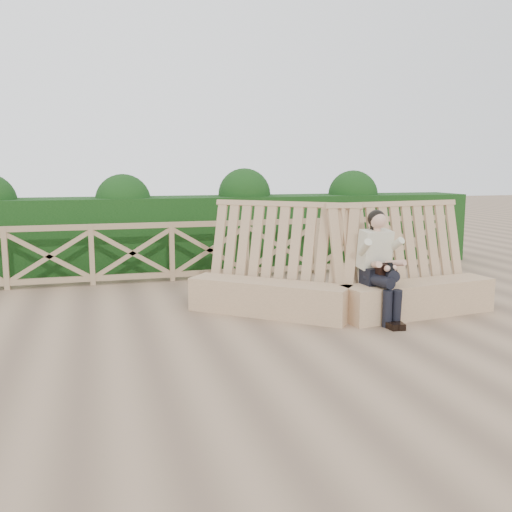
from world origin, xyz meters
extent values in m
plane|color=brown|center=(0.00, 0.00, 0.00)|extent=(60.00, 60.00, 0.00)
cube|color=#9D7B59|center=(0.29, 0.65, 0.24)|extent=(2.11, 1.89, 0.49)
cube|color=#9D7B59|center=(0.46, 0.85, 0.82)|extent=(2.08, 1.86, 1.60)
cube|color=#9D7B59|center=(2.34, 0.04, 0.24)|extent=(2.38, 0.80, 0.49)
cube|color=#9D7B59|center=(2.31, 0.31, 0.82)|extent=(2.38, 0.75, 1.60)
cube|color=black|center=(1.68, 0.06, 0.60)|extent=(0.41, 0.31, 0.24)
cube|color=beige|center=(1.67, 0.12, 0.97)|extent=(0.45, 0.34, 0.56)
sphere|color=tan|center=(1.68, 0.06, 1.37)|extent=(0.24, 0.24, 0.22)
sphere|color=black|center=(1.67, 0.10, 1.40)|extent=(0.27, 0.27, 0.25)
cylinder|color=black|center=(1.60, -0.17, 0.58)|extent=(0.20, 0.50, 0.16)
cylinder|color=black|center=(1.77, -0.13, 0.66)|extent=(0.20, 0.51, 0.18)
cylinder|color=black|center=(1.61, -0.41, 0.24)|extent=(0.14, 0.14, 0.49)
cylinder|color=black|center=(1.74, -0.42, 0.24)|extent=(0.14, 0.14, 0.49)
cube|color=black|center=(1.62, -0.50, 0.04)|extent=(0.12, 0.26, 0.09)
cube|color=black|center=(1.72, -0.51, 0.04)|extent=(0.12, 0.26, 0.09)
cube|color=black|center=(1.71, -0.13, 0.71)|extent=(0.27, 0.17, 0.17)
cube|color=black|center=(1.71, -0.30, 0.78)|extent=(0.08, 0.10, 0.13)
cube|color=#81664B|center=(0.00, 3.50, 1.05)|extent=(10.10, 0.07, 0.10)
cube|color=#81664B|center=(0.00, 3.50, 0.12)|extent=(10.10, 0.07, 0.10)
cube|color=black|center=(0.00, 4.70, 0.75)|extent=(12.00, 1.20, 1.50)
camera|label=1|loc=(-2.07, -6.98, 2.09)|focal=40.00mm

